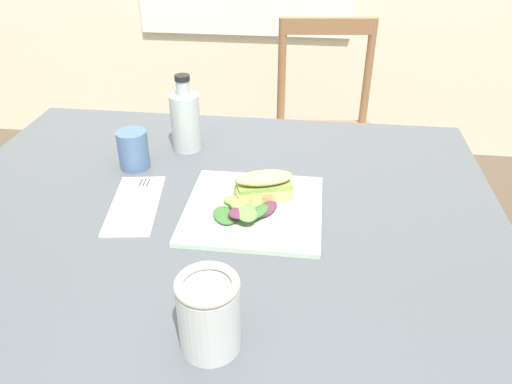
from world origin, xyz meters
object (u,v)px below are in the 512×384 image
dining_table (213,266)px  fork_on_napkin (137,198)px  chair_wooden_far (325,137)px  mason_jar_iced_tea (209,317)px  cup_extra_side (133,150)px  sandwich_half_front (264,184)px  bottle_cold_brew (186,124)px  plate_lunch (253,209)px

dining_table → fork_on_napkin: (-0.16, 0.04, 0.13)m
chair_wooden_far → mason_jar_iced_tea: bearing=-97.4°
mason_jar_iced_tea → cup_extra_side: bearing=119.5°
sandwich_half_front → mason_jar_iced_tea: size_ratio=1.07×
chair_wooden_far → bottle_cold_brew: (-0.35, -0.73, 0.36)m
chair_wooden_far → bottle_cold_brew: bottle_cold_brew is taller
dining_table → bottle_cold_brew: bottle_cold_brew is taller
dining_table → chair_wooden_far: bearing=76.8°
plate_lunch → chair_wooden_far: bearing=81.0°
plate_lunch → bottle_cold_brew: bottle_cold_brew is taller
chair_wooden_far → bottle_cold_brew: 0.88m
cup_extra_side → dining_table: bearing=-40.0°
plate_lunch → sandwich_half_front: (0.02, 0.04, 0.03)m
fork_on_napkin → cup_extra_side: (-0.05, 0.14, 0.04)m
plate_lunch → cup_extra_side: bearing=153.0°
plate_lunch → mason_jar_iced_tea: 0.34m
bottle_cold_brew → sandwich_half_front: bearing=-45.3°
dining_table → fork_on_napkin: fork_on_napkin is taller
chair_wooden_far → fork_on_napkin: chair_wooden_far is taller
cup_extra_side → bottle_cold_brew: bearing=47.9°
cup_extra_side → sandwich_half_front: bearing=-19.3°
bottle_cold_brew → mason_jar_iced_tea: size_ratio=1.57×
dining_table → cup_extra_side: cup_extra_side is taller
fork_on_napkin → cup_extra_side: cup_extra_side is taller
dining_table → plate_lunch: size_ratio=4.31×
sandwich_half_front → bottle_cold_brew: bottle_cold_brew is taller
chair_wooden_far → bottle_cold_brew: size_ratio=4.75×
plate_lunch → fork_on_napkin: size_ratio=1.42×
dining_table → plate_lunch: plate_lunch is taller
plate_lunch → bottle_cold_brew: (-0.19, 0.25, 0.06)m
mason_jar_iced_tea → cup_extra_side: (-0.27, 0.48, -0.01)m
fork_on_napkin → cup_extra_side: size_ratio=2.14×
sandwich_half_front → mason_jar_iced_tea: bearing=-95.0°
chair_wooden_far → mason_jar_iced_tea: 1.37m
dining_table → mason_jar_iced_tea: (0.06, -0.31, 0.18)m
bottle_cold_brew → cup_extra_side: bearing=-132.1°
bottle_cold_brew → cup_extra_side: size_ratio=2.11×
dining_table → mason_jar_iced_tea: size_ratio=9.76×
fork_on_napkin → cup_extra_side: 0.15m
chair_wooden_far → sandwich_half_front: bearing=-98.4°
dining_table → mason_jar_iced_tea: mason_jar_iced_tea is taller
chair_wooden_far → plate_lunch: chair_wooden_far is taller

